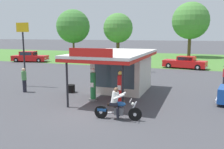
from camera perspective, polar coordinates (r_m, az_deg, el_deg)
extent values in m
plane|color=#424247|center=(12.73, -4.87, -9.15)|extent=(300.00, 300.00, 0.00)
cube|color=#477A33|center=(41.46, 12.79, 3.60)|extent=(120.00, 24.00, 0.01)
cube|color=beige|center=(17.63, 2.51, 0.70)|extent=(3.42, 3.75, 2.76)
cube|color=#384C56|center=(15.89, 0.50, -0.05)|extent=(2.74, 0.05, 1.76)
cube|color=silver|center=(15.87, 0.71, 5.04)|extent=(4.12, 7.63, 0.16)
cube|color=red|center=(15.89, 0.71, 4.39)|extent=(4.12, 7.63, 0.18)
cube|color=red|center=(12.35, -5.11, 5.14)|extent=(2.39, 0.08, 0.44)
cylinder|color=black|center=(12.37, 2.52, -3.06)|extent=(0.12, 0.12, 2.76)
cylinder|color=black|center=(13.66, -10.48, -2.01)|extent=(0.12, 0.12, 2.76)
cube|color=slate|center=(15.23, -4.42, -5.83)|extent=(0.44, 0.44, 0.10)
cylinder|color=#1E6B33|center=(15.02, -4.46, -2.63)|extent=(0.34, 0.34, 1.64)
cube|color=white|center=(14.84, -4.75, -2.46)|extent=(0.22, 0.02, 0.28)
sphere|color=white|center=(14.85, -4.51, 0.99)|extent=(0.26, 0.26, 0.26)
cube|color=slate|center=(14.61, 1.91, -6.46)|extent=(0.44, 0.44, 0.10)
cylinder|color=red|center=(14.41, 1.93, -3.28)|extent=(0.34, 0.34, 1.56)
cube|color=white|center=(14.22, 1.71, -3.12)|extent=(0.22, 0.02, 0.28)
sphere|color=#EACC4C|center=(14.23, 1.95, 0.34)|extent=(0.26, 0.26, 0.26)
cylinder|color=black|center=(11.66, 5.43, -9.27)|extent=(0.65, 0.19, 0.64)
cylinder|color=silver|center=(11.66, 5.43, -9.27)|extent=(0.17, 0.14, 0.16)
cylinder|color=black|center=(11.96, -2.58, -8.76)|extent=(0.65, 0.19, 0.64)
cylinder|color=silver|center=(11.96, -2.58, -8.76)|extent=(0.17, 0.14, 0.16)
ellipsoid|color=#1E4C8C|center=(11.63, 1.87, -6.91)|extent=(0.59, 0.31, 0.24)
cube|color=#59595E|center=(11.74, 1.62, -8.59)|extent=(0.47, 0.30, 0.36)
cube|color=black|center=(11.71, 0.17, -7.10)|extent=(0.51, 0.32, 0.10)
cylinder|color=silver|center=(11.59, 4.95, -7.93)|extent=(0.38, 0.12, 0.71)
cylinder|color=silver|center=(11.50, 4.38, -6.09)|extent=(0.13, 0.70, 0.04)
sphere|color=silver|center=(11.53, 4.87, -6.88)|extent=(0.16, 0.16, 0.16)
cube|color=#1E4C8C|center=(11.91, -2.35, -8.23)|extent=(0.46, 0.24, 0.12)
cylinder|color=silver|center=(11.99, -0.16, -8.90)|extent=(0.71, 0.17, 0.18)
cube|color=black|center=(11.68, 0.51, -6.84)|extent=(0.44, 0.39, 0.14)
cylinder|color=black|center=(11.91, 1.62, -8.53)|extent=(0.15, 0.25, 0.56)
cylinder|color=black|center=(11.61, 1.32, -9.00)|extent=(0.15, 0.25, 0.56)
cylinder|color=white|center=(11.59, 0.70, -5.35)|extent=(0.45, 0.37, 0.60)
sphere|color=brown|center=(11.49, 1.00, -3.56)|extent=(0.22, 0.22, 0.22)
cylinder|color=white|center=(11.71, 2.06, -4.78)|extent=(0.54, 0.16, 0.31)
cylinder|color=white|center=(11.33, 1.70, -5.26)|extent=(0.54, 0.16, 0.31)
cube|color=silver|center=(15.74, 23.56, -5.16)|extent=(0.39, 1.73, 0.18)
cube|color=red|center=(30.36, 16.66, 2.45)|extent=(5.20, 2.67, 0.78)
cube|color=red|center=(30.25, 17.06, 3.63)|extent=(2.21, 1.92, 0.51)
cube|color=#283847|center=(30.48, 15.30, 3.75)|extent=(0.29, 1.40, 0.41)
cube|color=#283847|center=(29.49, 16.71, 3.51)|extent=(1.65, 0.32, 0.39)
cube|color=#283847|center=(31.01, 17.39, 3.75)|extent=(1.65, 0.32, 0.39)
cube|color=silver|center=(31.06, 12.14, 2.29)|extent=(0.42, 1.72, 0.18)
cube|color=silver|center=(29.92, 21.30, 1.59)|extent=(0.42, 1.72, 0.18)
sphere|color=white|center=(30.48, 11.80, 2.75)|extent=(0.18, 0.18, 0.18)
sphere|color=white|center=(31.58, 12.47, 2.95)|extent=(0.18, 0.18, 0.18)
cylinder|color=black|center=(30.01, 13.13, 2.07)|extent=(0.68, 0.31, 0.66)
cylinder|color=silver|center=(30.01, 13.13, 2.07)|extent=(0.33, 0.27, 0.30)
cylinder|color=black|center=(31.63, 14.04, 2.40)|extent=(0.68, 0.31, 0.66)
cylinder|color=silver|center=(31.63, 14.04, 2.40)|extent=(0.33, 0.27, 0.30)
cylinder|color=black|center=(29.22, 19.45, 1.58)|extent=(0.68, 0.31, 0.66)
cylinder|color=silver|center=(29.22, 19.45, 1.58)|extent=(0.33, 0.27, 0.30)
cylinder|color=black|center=(30.88, 20.04, 1.94)|extent=(0.68, 0.31, 0.66)
cylinder|color=silver|center=(30.88, 20.04, 1.94)|extent=(0.33, 0.27, 0.30)
cube|color=red|center=(38.13, -18.64, 3.69)|extent=(5.41, 2.94, 0.76)
cube|color=red|center=(38.19, -19.05, 4.71)|extent=(2.41, 2.08, 0.61)
cube|color=#283847|center=(37.74, -17.65, 4.73)|extent=(0.35, 1.46, 0.49)
cube|color=#283847|center=(38.93, -18.51, 4.81)|extent=(1.76, 0.40, 0.46)
cube|color=#283847|center=(37.46, -19.62, 4.59)|extent=(1.76, 0.40, 0.46)
cube|color=silver|center=(37.07, -15.02, 3.31)|extent=(0.50, 1.80, 0.18)
cube|color=silver|center=(39.37, -22.00, 3.28)|extent=(0.50, 1.80, 0.18)
sphere|color=white|center=(37.60, -14.67, 3.86)|extent=(0.18, 0.18, 0.18)
sphere|color=white|center=(36.48, -15.40, 3.66)|extent=(0.18, 0.18, 0.18)
cylinder|color=black|center=(38.22, -15.68, 3.50)|extent=(0.69, 0.33, 0.66)
cylinder|color=silver|center=(38.22, -15.68, 3.50)|extent=(0.34, 0.28, 0.30)
cylinder|color=black|center=(36.60, -16.79, 3.20)|extent=(0.69, 0.33, 0.66)
cylinder|color=silver|center=(36.60, -16.79, 3.20)|extent=(0.34, 0.28, 0.30)
cylinder|color=black|center=(39.74, -20.30, 3.48)|extent=(0.69, 0.33, 0.66)
cylinder|color=silver|center=(39.74, -20.30, 3.48)|extent=(0.34, 0.28, 0.30)
cylinder|color=black|center=(38.18, -21.56, 3.18)|extent=(0.69, 0.33, 0.66)
cylinder|color=silver|center=(38.18, -21.56, 3.18)|extent=(0.34, 0.28, 0.30)
cube|color=red|center=(34.74, -3.35, 3.62)|extent=(4.97, 1.88, 0.72)
cube|color=red|center=(34.77, -3.72, 4.65)|extent=(2.15, 1.64, 0.53)
cube|color=#283847|center=(34.37, -2.11, 4.61)|extent=(0.05, 1.43, 0.43)
cube|color=#283847|center=(35.50, -3.22, 4.76)|extent=(1.81, 0.05, 0.40)
cube|color=#283847|center=(34.04, -4.25, 4.55)|extent=(1.81, 0.05, 0.40)
cube|color=silver|center=(33.88, 0.57, 3.08)|extent=(0.14, 1.75, 0.18)
cube|color=silver|center=(35.80, -7.05, 3.35)|extent=(0.14, 1.75, 0.18)
sphere|color=white|center=(34.40, 0.90, 3.63)|extent=(0.18, 0.18, 0.18)
sphere|color=white|center=(33.29, 0.26, 3.44)|extent=(0.18, 0.18, 0.18)
cylinder|color=black|center=(34.95, -0.25, 3.32)|extent=(0.66, 0.21, 0.66)
cylinder|color=silver|center=(34.95, -0.25, 3.32)|extent=(0.30, 0.22, 0.30)
cylinder|color=black|center=(33.34, -1.25, 3.03)|extent=(0.66, 0.21, 0.66)
cylinder|color=silver|center=(33.34, -1.25, 3.03)|extent=(0.30, 0.22, 0.30)
cylinder|color=black|center=(36.21, -5.28, 3.50)|extent=(0.66, 0.21, 0.66)
cylinder|color=silver|center=(36.21, -5.28, 3.50)|extent=(0.30, 0.22, 0.30)
cylinder|color=black|center=(34.67, -6.47, 3.21)|extent=(0.66, 0.21, 0.66)
cylinder|color=silver|center=(34.67, -6.47, 3.21)|extent=(0.30, 0.22, 0.30)
cylinder|color=black|center=(18.27, -19.83, -2.55)|extent=(0.26, 0.26, 0.87)
cylinder|color=#4C8C4C|center=(18.14, -19.96, -0.25)|extent=(0.34, 0.34, 0.62)
sphere|color=tan|center=(18.08, -20.03, 1.08)|extent=(0.24, 0.24, 0.24)
cylinder|color=#2D3351|center=(26.57, 8.68, 1.41)|extent=(0.26, 0.26, 0.79)
cylinder|color=#4C8C4C|center=(26.49, 8.71, 2.85)|extent=(0.34, 0.34, 0.56)
sphere|color=beige|center=(26.45, 8.73, 3.68)|extent=(0.21, 0.21, 0.21)
cylinder|color=black|center=(20.37, 24.88, -1.69)|extent=(0.26, 0.26, 0.86)
cylinder|color=brown|center=(47.41, 1.40, 6.41)|extent=(0.64, 0.64, 3.10)
sphere|color=#4C893D|center=(47.36, 1.41, 10.85)|extent=(5.65, 5.65, 5.65)
cylinder|color=brown|center=(50.68, -8.99, 6.49)|extent=(0.40, 0.40, 3.09)
sphere|color=#427F38|center=(50.64, -9.11, 11.09)|extent=(6.75, 6.75, 6.75)
sphere|color=#427F38|center=(50.39, -10.02, 10.31)|extent=(4.61, 4.61, 4.61)
cylinder|color=brown|center=(45.95, 17.67, 6.42)|extent=(0.56, 0.56, 3.98)
sphere|color=#4C893D|center=(45.96, 17.95, 11.93)|extent=(6.49, 6.49, 6.49)
cylinder|color=black|center=(20.05, -19.89, 3.31)|extent=(0.12, 0.12, 4.22)
cube|color=gold|center=(19.96, -20.29, 10.34)|extent=(1.10, 0.08, 0.70)
cylinder|color=black|center=(17.41, -9.65, -3.85)|extent=(0.60, 0.60, 0.18)
cylinder|color=black|center=(17.37, -9.67, -3.27)|extent=(0.60, 0.60, 0.18)
cylinder|color=black|center=(17.34, -9.69, -2.69)|extent=(0.60, 0.60, 0.18)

